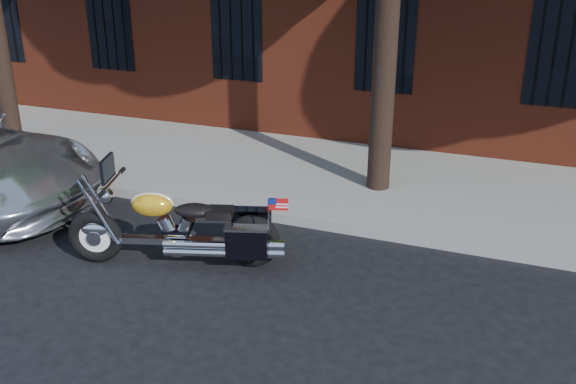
% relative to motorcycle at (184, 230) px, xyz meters
% --- Properties ---
extents(ground, '(120.00, 120.00, 0.00)m').
position_rel_motorcycle_xyz_m(ground, '(1.22, 0.31, -0.48)').
color(ground, black).
rests_on(ground, ground).
extents(curb, '(40.00, 0.16, 0.15)m').
position_rel_motorcycle_xyz_m(curb, '(1.22, 1.69, -0.41)').
color(curb, gray).
rests_on(curb, ground).
extents(sidewalk, '(40.00, 3.60, 0.15)m').
position_rel_motorcycle_xyz_m(sidewalk, '(1.22, 3.57, -0.41)').
color(sidewalk, gray).
rests_on(sidewalk, ground).
extents(motorcycle, '(2.83, 1.33, 1.43)m').
position_rel_motorcycle_xyz_m(motorcycle, '(0.00, 0.00, 0.00)').
color(motorcycle, black).
rests_on(motorcycle, ground).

